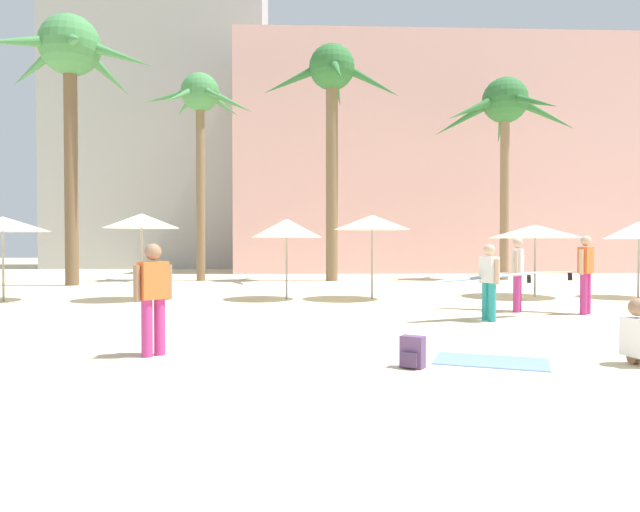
% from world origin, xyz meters
% --- Properties ---
extents(ground, '(120.00, 120.00, 0.00)m').
position_xyz_m(ground, '(0.00, 0.00, 0.00)').
color(ground, beige).
extents(hotel_pink, '(25.19, 11.17, 13.07)m').
position_xyz_m(hotel_pink, '(8.11, 30.61, 6.54)').
color(hotel_pink, beige).
rests_on(hotel_pink, ground).
extents(hotel_tower_gray, '(14.06, 8.03, 22.82)m').
position_xyz_m(hotel_tower_gray, '(-10.31, 35.34, 11.41)').
color(hotel_tower_gray, '#A8A8A3').
rests_on(hotel_tower_gray, ground).
extents(palm_tree_far_left, '(6.05, 6.10, 10.20)m').
position_xyz_m(palm_tree_far_left, '(0.41, 19.43, 8.18)').
color(palm_tree_far_left, brown).
rests_on(palm_tree_far_left, ground).
extents(palm_tree_left, '(4.69, 4.06, 8.99)m').
position_xyz_m(palm_tree_left, '(-5.29, 19.76, 7.43)').
color(palm_tree_left, brown).
rests_on(palm_tree_left, ground).
extents(palm_tree_center, '(6.23, 5.93, 10.38)m').
position_xyz_m(palm_tree_center, '(-9.79, 17.14, 8.55)').
color(palm_tree_center, brown).
rests_on(palm_tree_center, ground).
extents(palm_tree_right, '(6.42, 6.51, 9.02)m').
position_xyz_m(palm_tree_right, '(8.15, 19.98, 7.46)').
color(palm_tree_right, '#896B4C').
rests_on(palm_tree_right, ground).
extents(cafe_umbrella_0, '(2.13, 2.13, 2.48)m').
position_xyz_m(cafe_umbrella_0, '(-5.57, 11.22, 2.27)').
color(cafe_umbrella_0, gray).
rests_on(cafe_umbrella_0, ground).
extents(cafe_umbrella_1, '(2.22, 2.22, 2.46)m').
position_xyz_m(cafe_umbrella_1, '(1.06, 11.22, 2.24)').
color(cafe_umbrella_1, gray).
rests_on(cafe_umbrella_1, ground).
extents(cafe_umbrella_2, '(2.78, 2.78, 2.20)m').
position_xyz_m(cafe_umbrella_2, '(6.11, 11.74, 1.99)').
color(cafe_umbrella_2, gray).
rests_on(cafe_umbrella_2, ground).
extents(cafe_umbrella_3, '(2.01, 2.01, 2.29)m').
position_xyz_m(cafe_umbrella_3, '(9.12, 11.38, 2.02)').
color(cafe_umbrella_3, gray).
rests_on(cafe_umbrella_3, ground).
extents(cafe_umbrella_4, '(2.49, 2.49, 2.37)m').
position_xyz_m(cafe_umbrella_4, '(-9.32, 10.93, 2.16)').
color(cafe_umbrella_4, gray).
rests_on(cafe_umbrella_4, ground).
extents(cafe_umbrella_5, '(2.06, 2.06, 2.34)m').
position_xyz_m(cafe_umbrella_5, '(-1.43, 11.30, 2.07)').
color(cafe_umbrella_5, gray).
rests_on(cafe_umbrella_5, ground).
extents(beach_towel, '(1.73, 1.39, 0.01)m').
position_xyz_m(beach_towel, '(1.53, 2.29, 0.01)').
color(beach_towel, '#6684E0').
rests_on(beach_towel, ground).
extents(backpack, '(0.35, 0.34, 0.42)m').
position_xyz_m(backpack, '(0.36, 1.94, 0.20)').
color(backpack, '#593E67').
rests_on(backpack, ground).
extents(person_near_right, '(2.95, 1.34, 1.61)m').
position_xyz_m(person_near_right, '(2.88, 6.52, 0.89)').
color(person_near_right, teal).
rests_on(person_near_right, ground).
extents(person_far_right, '(3.08, 1.56, 1.76)m').
position_xyz_m(person_far_right, '(4.09, 8.06, 0.94)').
color(person_far_right, '#B7337F').
rests_on(person_far_right, ground).
extents(person_near_left, '(0.51, 0.48, 1.63)m').
position_xyz_m(person_near_left, '(-3.21, 2.91, 0.89)').
color(person_near_left, '#B7337F').
rests_on(person_near_left, ground).
extents(person_far_left, '(0.52, 0.47, 1.81)m').
position_xyz_m(person_far_left, '(5.47, 7.44, 0.99)').
color(person_far_left, '#B7337F').
rests_on(person_far_left, ground).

